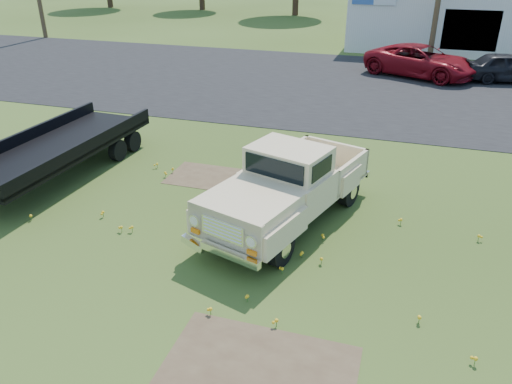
# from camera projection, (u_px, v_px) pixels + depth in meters

# --- Properties ---
(ground) EXTENTS (140.00, 140.00, 0.00)m
(ground) POSITION_uv_depth(u_px,v_px,m) (233.00, 253.00, 10.71)
(ground) COLOR #314616
(ground) RESTS_ON ground
(asphalt_lot) EXTENTS (90.00, 14.00, 0.02)m
(asphalt_lot) POSITION_uv_depth(u_px,v_px,m) (340.00, 85.00, 23.52)
(asphalt_lot) COLOR black
(asphalt_lot) RESTS_ON ground
(dirt_patch_a) EXTENTS (3.00, 2.00, 0.01)m
(dirt_patch_a) POSITION_uv_depth(u_px,v_px,m) (258.00, 372.00, 7.74)
(dirt_patch_a) COLOR brown
(dirt_patch_a) RESTS_ON ground
(dirt_patch_b) EXTENTS (2.20, 1.60, 0.01)m
(dirt_patch_b) POSITION_uv_depth(u_px,v_px,m) (208.00, 177.00, 14.23)
(dirt_patch_b) COLOR brown
(dirt_patch_b) RESTS_ON ground
(commercial_building) EXTENTS (14.20, 8.20, 4.15)m
(commercial_building) POSITION_uv_depth(u_px,v_px,m) (468.00, 13.00, 31.23)
(commercial_building) COLOR white
(commercial_building) RESTS_ON ground
(vintage_pickup_truck) EXTENTS (3.53, 5.64, 1.91)m
(vintage_pickup_truck) POSITION_uv_depth(u_px,v_px,m) (288.00, 185.00, 11.52)
(vintage_pickup_truck) COLOR #D1B88C
(vintage_pickup_truck) RESTS_ON ground
(flatbed_trailer) EXTENTS (2.61, 6.86, 1.84)m
(flatbed_trailer) POSITION_uv_depth(u_px,v_px,m) (56.00, 144.00, 14.03)
(flatbed_trailer) COLOR black
(flatbed_trailer) RESTS_ON ground
(red_pickup) EXTENTS (5.97, 4.44, 1.51)m
(red_pickup) POSITION_uv_depth(u_px,v_px,m) (421.00, 61.00, 24.68)
(red_pickup) COLOR maroon
(red_pickup) RESTS_ON ground
(dark_sedan) EXTENTS (4.26, 2.39, 1.37)m
(dark_sedan) POSITION_uv_depth(u_px,v_px,m) (508.00, 68.00, 23.73)
(dark_sedan) COLOR black
(dark_sedan) RESTS_ON ground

